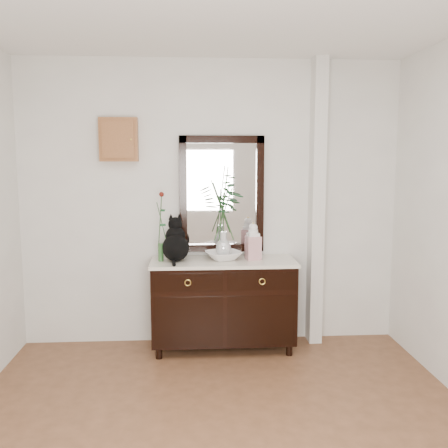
{
  "coord_description": "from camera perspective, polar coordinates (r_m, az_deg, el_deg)",
  "views": [
    {
      "loc": [
        -0.18,
        -2.75,
        1.8
      ],
      "look_at": [
        0.1,
        1.63,
        1.2
      ],
      "focal_mm": 40.0,
      "sensor_mm": 36.0,
      "label": 1
    }
  ],
  "objects": [
    {
      "name": "key_cabinet",
      "position": [
        4.74,
        -11.94,
        9.42
      ],
      "size": [
        0.35,
        0.1,
        0.4
      ],
      "primitive_type": "cube",
      "color": "brown",
      "rests_on": "wall_back"
    },
    {
      "name": "wall_back",
      "position": [
        4.76,
        -1.47,
        2.35
      ],
      "size": [
        3.6,
        0.04,
        2.7
      ],
      "primitive_type": "cube",
      "color": "white",
      "rests_on": "ground"
    },
    {
      "name": "lotus_bowl",
      "position": [
        4.61,
        -0.07,
        -3.62
      ],
      "size": [
        0.41,
        0.41,
        0.08
      ],
      "primitive_type": "imported",
      "rotation": [
        0.0,
        0.0,
        0.34
      ],
      "color": "white",
      "rests_on": "sideboard"
    },
    {
      "name": "cat",
      "position": [
        4.57,
        -5.56,
        -1.71
      ],
      "size": [
        0.3,
        0.36,
        0.4
      ],
      "primitive_type": null,
      "rotation": [
        0.0,
        0.0,
        0.05
      ],
      "color": "black",
      "rests_on": "sideboard"
    },
    {
      "name": "sideboard",
      "position": [
        4.68,
        -0.08,
        -8.67
      ],
      "size": [
        1.33,
        0.52,
        0.82
      ],
      "color": "black",
      "rests_on": "ground"
    },
    {
      "name": "bud_vase_rose",
      "position": [
        4.54,
        -7.29,
        -0.25
      ],
      "size": [
        0.08,
        0.08,
        0.64
      ],
      "primitive_type": null,
      "rotation": [
        0.0,
        0.0,
        -0.07
      ],
      "color": "#31602D",
      "rests_on": "sideboard"
    },
    {
      "name": "ginger_jar",
      "position": [
        4.61,
        3.35,
        -1.94
      ],
      "size": [
        0.15,
        0.15,
        0.35
      ],
      "primitive_type": null,
      "rotation": [
        0.0,
        0.0,
        0.17
      ],
      "color": "white",
      "rests_on": "sideboard"
    },
    {
      "name": "vase_branches",
      "position": [
        4.55,
        -0.07,
        1.39
      ],
      "size": [
        0.52,
        0.52,
        0.85
      ],
      "primitive_type": null,
      "rotation": [
        0.0,
        0.0,
        0.38
      ],
      "color": "silver",
      "rests_on": "lotus_bowl"
    },
    {
      "name": "pilaster",
      "position": [
        4.82,
        10.53,
        2.29
      ],
      "size": [
        0.12,
        0.2,
        2.7
      ],
      "primitive_type": "cube",
      "color": "white",
      "rests_on": "ground"
    },
    {
      "name": "wall_mirror",
      "position": [
        4.74,
        -0.26,
        3.42
      ],
      "size": [
        0.8,
        0.06,
        1.1
      ],
      "color": "black",
      "rests_on": "wall_back"
    }
  ]
}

